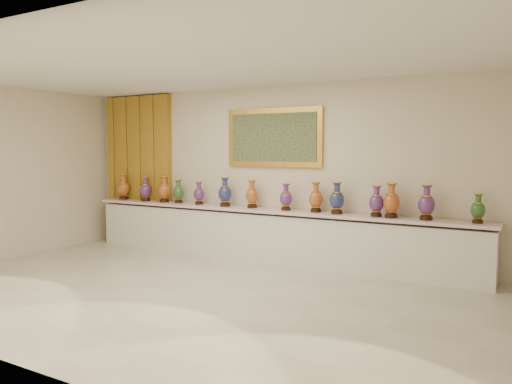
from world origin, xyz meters
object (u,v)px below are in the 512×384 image
vase_0 (124,188)px  vase_1 (145,190)px  vase_2 (164,190)px  counter (266,236)px

vase_0 → vase_1: (0.60, -0.01, -0.02)m
vase_0 → vase_1: bearing=-1.3°
vase_1 → vase_0: bearing=178.7°
vase_0 → vase_2: size_ratio=1.03×
vase_0 → vase_2: 1.06m
vase_0 → vase_2: (1.06, 0.00, -0.01)m
counter → vase_2: size_ratio=14.48×
counter → vase_1: size_ratio=15.17×
vase_2 → vase_1: bearing=-178.0°
counter → vase_0: size_ratio=14.02×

